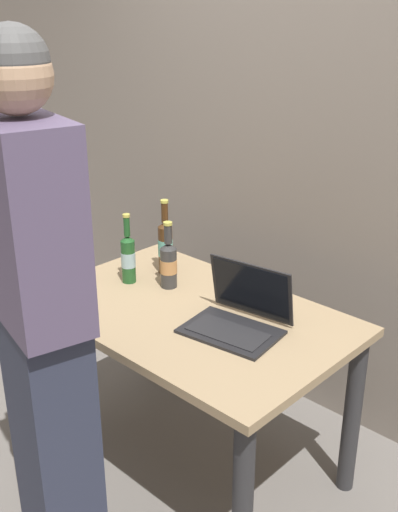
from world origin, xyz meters
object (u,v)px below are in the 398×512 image
(beer_bottle_dark, at_px, (128,257))
(beer_bottle_green, at_px, (165,245))
(beer_bottle_amber, at_px, (169,263))
(person_figure, at_px, (42,326))
(laptop, at_px, (239,315))

(beer_bottle_dark, height_order, beer_bottle_green, beer_bottle_green)
(beer_bottle_amber, height_order, person_figure, person_figure)
(beer_bottle_dark, relative_size, beer_bottle_green, 0.91)
(laptop, bearing_deg, beer_bottle_dark, -178.66)
(beer_bottle_green, bearing_deg, beer_bottle_amber, -38.64)
(person_figure, bearing_deg, beer_bottle_amber, 106.56)
(beer_bottle_green, height_order, person_figure, person_figure)
(beer_bottle_amber, bearing_deg, beer_bottle_green, 141.36)
(beer_bottle_dark, xyz_separation_m, beer_bottle_green, (0.04, 0.18, 0.02))
(beer_bottle_amber, bearing_deg, laptop, -8.97)
(laptop, height_order, beer_bottle_dark, beer_bottle_dark)
(beer_bottle_green, bearing_deg, laptop, -16.30)
(laptop, relative_size, beer_bottle_dark, 1.24)
(laptop, bearing_deg, beer_bottle_green, 163.70)
(beer_bottle_dark, bearing_deg, person_figure, -60.11)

